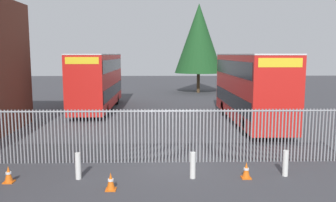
{
  "coord_description": "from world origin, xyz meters",
  "views": [
    {
      "loc": [
        -0.41,
        -13.88,
        4.39
      ],
      "look_at": [
        0.0,
        4.0,
        2.0
      ],
      "focal_mm": 37.43,
      "sensor_mm": 36.0,
      "label": 1
    }
  ],
  "objects_px": {
    "bollard_near_left": "(78,166)",
    "traffic_cone_by_gate": "(9,174)",
    "bollard_near_right": "(285,163)",
    "traffic_cone_mid_forecourt": "(111,181)",
    "traffic_cone_near_kerb": "(246,170)",
    "bollard_center_front": "(193,165)",
    "double_decker_bus_near_gate": "(250,86)",
    "double_decker_bus_behind_fence_left": "(98,79)"
  },
  "relations": [
    {
      "from": "bollard_near_left",
      "to": "traffic_cone_by_gate",
      "type": "relative_size",
      "value": 1.61
    },
    {
      "from": "bollard_near_right",
      "to": "traffic_cone_by_gate",
      "type": "height_order",
      "value": "bollard_near_right"
    },
    {
      "from": "traffic_cone_mid_forecourt",
      "to": "traffic_cone_near_kerb",
      "type": "relative_size",
      "value": 1.0
    },
    {
      "from": "bollard_center_front",
      "to": "bollard_near_right",
      "type": "bearing_deg",
      "value": 2.74
    },
    {
      "from": "bollard_center_front",
      "to": "traffic_cone_by_gate",
      "type": "relative_size",
      "value": 1.61
    },
    {
      "from": "double_decker_bus_near_gate",
      "to": "traffic_cone_by_gate",
      "type": "height_order",
      "value": "double_decker_bus_near_gate"
    },
    {
      "from": "bollard_near_left",
      "to": "traffic_cone_near_kerb",
      "type": "bearing_deg",
      "value": -0.63
    },
    {
      "from": "traffic_cone_near_kerb",
      "to": "bollard_center_front",
      "type": "bearing_deg",
      "value": 178.52
    },
    {
      "from": "double_decker_bus_near_gate",
      "to": "traffic_cone_near_kerb",
      "type": "height_order",
      "value": "double_decker_bus_near_gate"
    },
    {
      "from": "bollard_near_left",
      "to": "traffic_cone_near_kerb",
      "type": "height_order",
      "value": "bollard_near_left"
    },
    {
      "from": "bollard_near_left",
      "to": "bollard_near_right",
      "type": "distance_m",
      "value": 7.45
    },
    {
      "from": "traffic_cone_by_gate",
      "to": "traffic_cone_mid_forecourt",
      "type": "xyz_separation_m",
      "value": [
        3.62,
        -0.76,
        0.0
      ]
    },
    {
      "from": "bollard_near_left",
      "to": "bollard_near_right",
      "type": "relative_size",
      "value": 1.0
    },
    {
      "from": "bollard_center_front",
      "to": "traffic_cone_by_gate",
      "type": "distance_m",
      "value": 6.39
    },
    {
      "from": "double_decker_bus_behind_fence_left",
      "to": "traffic_cone_by_gate",
      "type": "relative_size",
      "value": 18.32
    },
    {
      "from": "double_decker_bus_near_gate",
      "to": "double_decker_bus_behind_fence_left",
      "type": "bearing_deg",
      "value": 151.56
    },
    {
      "from": "bollard_center_front",
      "to": "traffic_cone_near_kerb",
      "type": "relative_size",
      "value": 1.61
    },
    {
      "from": "double_decker_bus_behind_fence_left",
      "to": "bollard_center_front",
      "type": "xyz_separation_m",
      "value": [
        6.09,
        -15.73,
        -1.95
      ]
    },
    {
      "from": "traffic_cone_mid_forecourt",
      "to": "bollard_center_front",
      "type": "bearing_deg",
      "value": 20.56
    },
    {
      "from": "bollard_near_right",
      "to": "traffic_cone_near_kerb",
      "type": "relative_size",
      "value": 1.61
    },
    {
      "from": "traffic_cone_by_gate",
      "to": "bollard_near_right",
      "type": "bearing_deg",
      "value": 2.6
    },
    {
      "from": "double_decker_bus_near_gate",
      "to": "double_decker_bus_behind_fence_left",
      "type": "distance_m",
      "value": 12.12
    },
    {
      "from": "double_decker_bus_behind_fence_left",
      "to": "bollard_near_left",
      "type": "distance_m",
      "value": 15.96
    },
    {
      "from": "double_decker_bus_near_gate",
      "to": "traffic_cone_mid_forecourt",
      "type": "height_order",
      "value": "double_decker_bus_near_gate"
    },
    {
      "from": "double_decker_bus_near_gate",
      "to": "traffic_cone_by_gate",
      "type": "xyz_separation_m",
      "value": [
        -10.95,
        -10.24,
        -2.13
      ]
    },
    {
      "from": "bollard_near_left",
      "to": "traffic_cone_by_gate",
      "type": "height_order",
      "value": "bollard_near_left"
    },
    {
      "from": "traffic_cone_near_kerb",
      "to": "bollard_near_left",
      "type": "bearing_deg",
      "value": 179.37
    },
    {
      "from": "traffic_cone_mid_forecourt",
      "to": "traffic_cone_by_gate",
      "type": "bearing_deg",
      "value": 168.15
    },
    {
      "from": "double_decker_bus_near_gate",
      "to": "bollard_near_left",
      "type": "xyz_separation_m",
      "value": [
        -8.63,
        -9.94,
        -1.95
      ]
    },
    {
      "from": "bollard_center_front",
      "to": "bollard_near_left",
      "type": "bearing_deg",
      "value": 179.77
    },
    {
      "from": "bollard_center_front",
      "to": "traffic_cone_near_kerb",
      "type": "bearing_deg",
      "value": -1.48
    },
    {
      "from": "bollard_center_front",
      "to": "traffic_cone_by_gate",
      "type": "xyz_separation_m",
      "value": [
        -6.38,
        -0.28,
        -0.19
      ]
    },
    {
      "from": "bollard_near_left",
      "to": "traffic_cone_mid_forecourt",
      "type": "distance_m",
      "value": 1.68
    },
    {
      "from": "double_decker_bus_near_gate",
      "to": "traffic_cone_mid_forecourt",
      "type": "xyz_separation_m",
      "value": [
        -7.34,
        -11.0,
        -2.13
      ]
    },
    {
      "from": "double_decker_bus_behind_fence_left",
      "to": "bollard_near_right",
      "type": "relative_size",
      "value": 11.38
    },
    {
      "from": "traffic_cone_mid_forecourt",
      "to": "bollard_near_left",
      "type": "bearing_deg",
      "value": 140.76
    },
    {
      "from": "bollard_center_front",
      "to": "traffic_cone_by_gate",
      "type": "height_order",
      "value": "bollard_center_front"
    },
    {
      "from": "bollard_near_right",
      "to": "bollard_center_front",
      "type": "bearing_deg",
      "value": -177.26
    },
    {
      "from": "bollard_near_left",
      "to": "traffic_cone_by_gate",
      "type": "bearing_deg",
      "value": -172.72
    },
    {
      "from": "double_decker_bus_near_gate",
      "to": "traffic_cone_mid_forecourt",
      "type": "relative_size",
      "value": 18.32
    },
    {
      "from": "double_decker_bus_near_gate",
      "to": "bollard_near_left",
      "type": "height_order",
      "value": "double_decker_bus_near_gate"
    },
    {
      "from": "double_decker_bus_near_gate",
      "to": "traffic_cone_near_kerb",
      "type": "bearing_deg",
      "value": -104.88
    }
  ]
}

